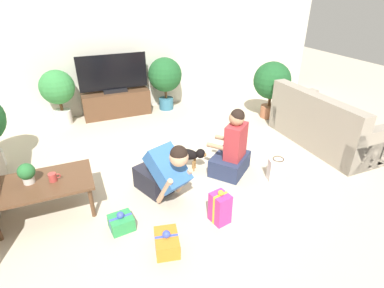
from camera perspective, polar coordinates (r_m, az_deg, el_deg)
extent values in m
plane|color=beige|center=(3.99, -2.98, -5.69)|extent=(16.00, 16.00, 0.00)
cube|color=beige|center=(5.94, -12.57, 18.56)|extent=(8.40, 0.06, 2.60)
cube|color=gray|center=(5.12, 24.20, 2.31)|extent=(0.86, 1.75, 0.41)
cube|color=gray|center=(4.74, 22.36, 6.21)|extent=(0.20, 1.75, 0.42)
cube|color=gray|center=(4.65, 31.15, -0.71)|extent=(0.86, 0.16, 0.59)
cube|color=gray|center=(5.60, 18.75, 6.46)|extent=(0.86, 0.16, 0.59)
cube|color=red|center=(4.73, 26.22, 4.62)|extent=(0.18, 0.34, 0.32)
cube|color=#9E4293|center=(5.07, 21.84, 6.98)|extent=(0.18, 0.34, 0.32)
cube|color=brown|center=(3.51, -26.67, -6.75)|extent=(1.01, 0.61, 0.03)
cylinder|color=brown|center=(3.39, -18.56, -10.46)|extent=(0.04, 0.04, 0.37)
cylinder|color=brown|center=(3.90, -32.40, -8.30)|extent=(0.04, 0.04, 0.37)
cylinder|color=brown|center=(3.80, -19.38, -6.07)|extent=(0.04, 0.04, 0.37)
cube|color=brown|center=(5.89, -14.14, 7.51)|extent=(1.23, 0.40, 0.46)
cube|color=black|center=(5.81, -14.44, 9.88)|extent=(0.43, 0.20, 0.05)
cube|color=black|center=(5.72, -14.85, 13.11)|extent=(1.23, 0.03, 0.63)
cylinder|color=#336B84|center=(6.09, -4.94, 7.72)|extent=(0.29, 0.29, 0.22)
cylinder|color=brown|center=(6.02, -5.02, 9.58)|extent=(0.05, 0.05, 0.19)
sphere|color=#1E5628|center=(5.92, -5.17, 13.01)|extent=(0.65, 0.65, 0.65)
cylinder|color=#A36042|center=(5.85, 14.31, 6.05)|extent=(0.29, 0.29, 0.22)
cylinder|color=brown|center=(5.78, 14.55, 7.97)|extent=(0.05, 0.05, 0.20)
sphere|color=#1E5628|center=(5.66, 15.02, 11.60)|extent=(0.67, 0.67, 0.67)
cylinder|color=beige|center=(5.84, -23.26, 4.75)|extent=(0.29, 0.29, 0.26)
cylinder|color=brown|center=(5.76, -23.67, 6.72)|extent=(0.05, 0.05, 0.17)
sphere|color=#337F3D|center=(5.66, -24.31, 9.84)|extent=(0.58, 0.58, 0.58)
cube|color=#23232D|center=(3.66, -7.39, -6.75)|extent=(0.43, 0.52, 0.28)
cube|color=#3366AD|center=(3.31, -4.63, -4.59)|extent=(0.48, 0.59, 0.47)
sphere|color=tan|center=(3.07, -2.52, -2.52)|extent=(0.20, 0.20, 0.20)
sphere|color=black|center=(3.06, -2.53, -1.95)|extent=(0.19, 0.19, 0.19)
cylinder|color=tan|center=(3.28, -5.29, -8.94)|extent=(0.16, 0.27, 0.41)
cylinder|color=tan|center=(3.43, -1.57, -6.94)|extent=(0.16, 0.27, 0.41)
cube|color=#283351|center=(4.01, 7.18, -3.73)|extent=(0.66, 0.64, 0.24)
cube|color=#AD3338|center=(3.82, 8.32, 0.51)|extent=(0.37, 0.36, 0.46)
sphere|color=tan|center=(3.69, 8.51, 4.88)|extent=(0.19, 0.19, 0.19)
sphere|color=black|center=(3.67, 8.69, 5.32)|extent=(0.17, 0.17, 0.17)
cylinder|color=tan|center=(4.02, 6.19, 1.02)|extent=(0.21, 0.24, 0.06)
cylinder|color=tan|center=(3.81, 4.70, -0.51)|extent=(0.21, 0.24, 0.06)
ellipsoid|color=black|center=(3.99, -1.00, -1.95)|extent=(0.33, 0.30, 0.15)
sphere|color=black|center=(3.93, 1.64, -1.83)|extent=(0.13, 0.13, 0.13)
sphere|color=olive|center=(3.93, 2.35, -2.06)|extent=(0.06, 0.06, 0.06)
cylinder|color=black|center=(4.02, -3.46, -1.26)|extent=(0.08, 0.07, 0.09)
cylinder|color=olive|center=(4.01, 0.25, -4.24)|extent=(0.03, 0.03, 0.15)
cylinder|color=olive|center=(4.08, 0.53, -3.65)|extent=(0.03, 0.03, 0.15)
cylinder|color=olive|center=(4.06, -2.50, -3.86)|extent=(0.03, 0.03, 0.15)
cylinder|color=olive|center=(4.12, -2.18, -3.28)|extent=(0.03, 0.03, 0.15)
cube|color=#2D934C|center=(3.23, -13.30, -14.38)|extent=(0.25, 0.24, 0.15)
cube|color=#3D51BC|center=(3.23, -13.30, -14.38)|extent=(0.24, 0.06, 0.15)
sphere|color=#3D51BC|center=(3.17, -13.50, -13.06)|extent=(0.07, 0.07, 0.07)
cube|color=#CC3389|center=(3.19, 5.34, -12.04)|extent=(0.20, 0.22, 0.34)
cube|color=yellow|center=(3.19, 5.34, -12.04)|extent=(0.17, 0.06, 0.34)
sphere|color=yellow|center=(3.07, 5.51, -9.27)|extent=(0.06, 0.06, 0.06)
cube|color=orange|center=(2.96, -4.82, -18.21)|extent=(0.27, 0.34, 0.16)
cube|color=#3D51BC|center=(2.96, -4.82, -18.21)|extent=(0.22, 0.07, 0.16)
sphere|color=#3D51BC|center=(2.89, -4.91, -16.76)|extent=(0.08, 0.08, 0.08)
cube|color=white|center=(3.96, 15.85, -4.75)|extent=(0.24, 0.17, 0.28)
torus|color=#4C3823|center=(3.88, 16.16, -2.74)|extent=(0.17, 0.17, 0.01)
cylinder|color=#B23D38|center=(3.45, -25.02, -5.77)|extent=(0.08, 0.08, 0.09)
torus|color=#B23D38|center=(3.45, -24.18, -5.56)|extent=(0.06, 0.01, 0.06)
cylinder|color=beige|center=(3.54, -28.65, -6.01)|extent=(0.11, 0.11, 0.07)
sphere|color=#286B33|center=(3.49, -29.03, -4.60)|extent=(0.17, 0.17, 0.17)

